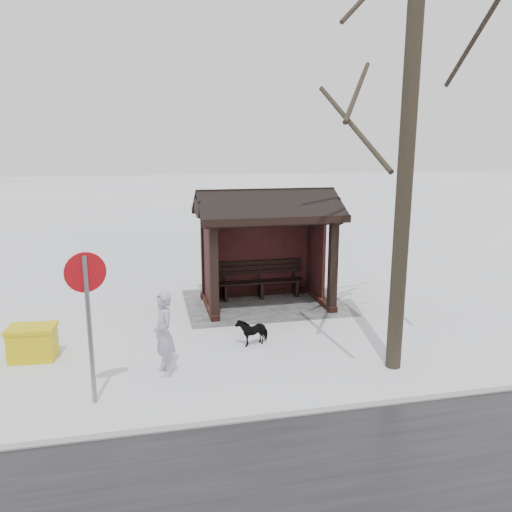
{
  "coord_description": "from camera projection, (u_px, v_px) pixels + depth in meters",
  "views": [
    {
      "loc": [
        2.99,
        12.33,
        4.17
      ],
      "look_at": [
        0.45,
        0.8,
        1.53
      ],
      "focal_mm": 35.0,
      "sensor_mm": 36.0,
      "label": 1
    }
  ],
  "objects": [
    {
      "name": "ground",
      "position": [
        266.0,
        305.0,
        13.29
      ],
      "size": [
        120.0,
        120.0,
        0.0
      ],
      "primitive_type": "plane",
      "color": "white",
      "rests_on": "ground"
    },
    {
      "name": "kerb",
      "position": [
        346.0,
        409.0,
        8.04
      ],
      "size": [
        120.0,
        0.15,
        0.06
      ],
      "primitive_type": "cube",
      "color": "gray",
      "rests_on": "ground"
    },
    {
      "name": "trampled_patch",
      "position": [
        264.0,
        302.0,
        13.48
      ],
      "size": [
        4.2,
        3.2,
        0.02
      ],
      "primitive_type": "cube",
      "color": "#949499",
      "rests_on": "ground"
    },
    {
      "name": "bus_shelter",
      "position": [
        265.0,
        224.0,
        12.97
      ],
      "size": [
        3.6,
        2.4,
        3.09
      ],
      "color": "#3A1B15",
      "rests_on": "ground"
    },
    {
      "name": "tree_near",
      "position": [
        415.0,
        22.0,
        8.26
      ],
      "size": [
        3.42,
        3.42,
        9.03
      ],
      "color": "black",
      "rests_on": "ground"
    },
    {
      "name": "pedestrian",
      "position": [
        164.0,
        334.0,
        9.13
      ],
      "size": [
        0.51,
        0.65,
        1.58
      ],
      "primitive_type": "imported",
      "rotation": [
        0.0,
        0.0,
        1.81
      ],
      "color": "#A79EB9",
      "rests_on": "ground"
    },
    {
      "name": "dog",
      "position": [
        252.0,
        331.0,
        10.63
      ],
      "size": [
        0.75,
        0.53,
        0.58
      ],
      "primitive_type": "imported",
      "rotation": [
        0.0,
        0.0,
        1.93
      ],
      "color": "black",
      "rests_on": "ground"
    },
    {
      "name": "grit_bin",
      "position": [
        33.0,
        343.0,
        9.85
      ],
      "size": [
        0.94,
        0.67,
        0.69
      ],
      "rotation": [
        0.0,
        0.0,
        -0.07
      ],
      "color": "#D1BA0C",
      "rests_on": "ground"
    },
    {
      "name": "road_sign",
      "position": [
        87.0,
        297.0,
        7.88
      ],
      "size": [
        0.63,
        0.22,
        2.54
      ],
      "rotation": [
        0.0,
        0.0,
        0.3
      ],
      "color": "slate",
      "rests_on": "ground"
    }
  ]
}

